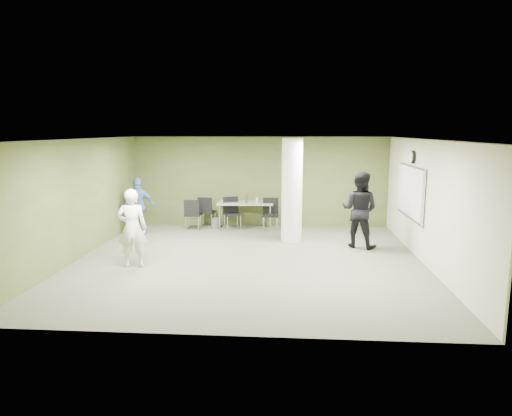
# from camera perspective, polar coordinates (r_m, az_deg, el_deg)

# --- Properties ---
(floor) EXTENTS (8.00, 8.00, 0.00)m
(floor) POSITION_cam_1_polar(r_m,az_deg,el_deg) (10.74, -0.92, -6.50)
(floor) COLOR #555543
(floor) RESTS_ON ground
(ceiling) EXTENTS (8.00, 8.00, 0.00)m
(ceiling) POSITION_cam_1_polar(r_m,az_deg,el_deg) (10.31, -0.96, 8.61)
(ceiling) COLOR white
(ceiling) RESTS_ON wall_back
(wall_back) EXTENTS (8.00, 2.80, 0.02)m
(wall_back) POSITION_cam_1_polar(r_m,az_deg,el_deg) (14.39, 0.49, 3.33)
(wall_back) COLOR #485126
(wall_back) RESTS_ON floor
(wall_left) EXTENTS (0.02, 8.00, 2.80)m
(wall_left) POSITION_cam_1_polar(r_m,az_deg,el_deg) (11.50, -21.21, 1.06)
(wall_left) COLOR #485126
(wall_left) RESTS_ON floor
(wall_right_cream) EXTENTS (0.02, 8.00, 2.80)m
(wall_right_cream) POSITION_cam_1_polar(r_m,az_deg,el_deg) (10.84, 20.63, 0.60)
(wall_right_cream) COLOR beige
(wall_right_cream) RESTS_ON floor
(column) EXTENTS (0.56, 0.56, 2.80)m
(column) POSITION_cam_1_polar(r_m,az_deg,el_deg) (12.37, 4.51, 2.26)
(column) COLOR silver
(column) RESTS_ON floor
(whiteboard) EXTENTS (0.05, 2.30, 1.30)m
(whiteboard) POSITION_cam_1_polar(r_m,az_deg,el_deg) (11.95, 18.70, 1.99)
(whiteboard) COLOR silver
(whiteboard) RESTS_ON wall_right_cream
(wall_clock) EXTENTS (0.06, 0.32, 0.32)m
(wall_clock) POSITION_cam_1_polar(r_m,az_deg,el_deg) (11.87, 18.93, 6.06)
(wall_clock) COLOR black
(wall_clock) RESTS_ON wall_right_cream
(folding_table) EXTENTS (1.73, 0.80, 1.06)m
(folding_table) POSITION_cam_1_polar(r_m,az_deg,el_deg) (13.99, -1.33, 0.50)
(folding_table) COLOR gray
(folding_table) RESTS_ON floor
(wastebasket) EXTENTS (0.27, 0.27, 0.31)m
(wastebasket) POSITION_cam_1_polar(r_m,az_deg,el_deg) (14.15, -5.08, -1.91)
(wastebasket) COLOR #4C4C4C
(wastebasket) RESTS_ON floor
(chair_back_left) EXTENTS (0.49, 0.49, 0.95)m
(chair_back_left) POSITION_cam_1_polar(r_m,az_deg,el_deg) (13.88, -7.95, -0.52)
(chair_back_left) COLOR black
(chair_back_left) RESTS_ON floor
(chair_back_right) EXTENTS (0.54, 0.54, 0.95)m
(chair_back_right) POSITION_cam_1_polar(r_m,az_deg,el_deg) (14.28, -6.25, -0.19)
(chair_back_right) COLOR black
(chair_back_right) RESTS_ON floor
(chair_table_left) EXTENTS (0.63, 0.63, 0.99)m
(chair_table_left) POSITION_cam_1_polar(r_m,az_deg,el_deg) (13.94, -3.05, -0.30)
(chair_table_left) COLOR black
(chair_table_left) RESTS_ON floor
(chair_table_right) EXTENTS (0.49, 0.49, 0.98)m
(chair_table_right) POSITION_cam_1_polar(r_m,az_deg,el_deg) (13.75, 1.82, -0.46)
(chair_table_right) COLOR black
(chair_table_right) RESTS_ON floor
(woman_white) EXTENTS (0.70, 0.52, 1.75)m
(woman_white) POSITION_cam_1_polar(r_m,az_deg,el_deg) (10.37, -15.22, -2.45)
(woman_white) COLOR white
(woman_white) RESTS_ON floor
(man_black) EXTENTS (1.18, 1.08, 1.97)m
(man_black) POSITION_cam_1_polar(r_m,az_deg,el_deg) (12.00, 12.81, -0.20)
(man_black) COLOR black
(man_black) RESTS_ON floor
(man_blue) EXTENTS (0.99, 0.45, 1.66)m
(man_blue) POSITION_cam_1_polar(r_m,az_deg,el_deg) (13.57, -14.45, 0.21)
(man_blue) COLOR #3E669B
(man_blue) RESTS_ON floor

